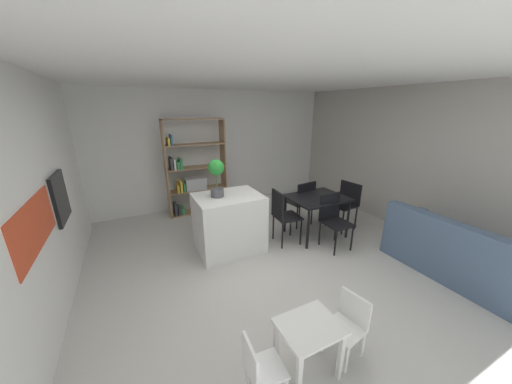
{
  "coord_description": "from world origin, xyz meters",
  "views": [
    {
      "loc": [
        -1.53,
        -2.76,
        2.23
      ],
      "look_at": [
        -0.03,
        0.27,
        1.11
      ],
      "focal_mm": 17.99,
      "sensor_mm": 36.0,
      "label": 1
    }
  ],
  "objects_px": {
    "open_bookshelf": "(192,174)",
    "dining_chair_window_side": "(346,201)",
    "potted_plant_on_island": "(216,174)",
    "child_chair_left": "(259,368)",
    "child_table": "(309,336)",
    "sofa": "(469,260)",
    "dining_chair_far": "(303,199)",
    "dining_table": "(317,201)",
    "built_in_oven": "(60,197)",
    "kitchen_island": "(229,223)",
    "dining_chair_island_side": "(283,213)",
    "child_chair_right": "(348,323)",
    "dining_chair_near": "(333,216)"
  },
  "relations": [
    {
      "from": "potted_plant_on_island",
      "to": "child_chair_left",
      "type": "distance_m",
      "value": 2.53
    },
    {
      "from": "open_bookshelf",
      "to": "dining_chair_window_side",
      "type": "distance_m",
      "value": 3.2
    },
    {
      "from": "potted_plant_on_island",
      "to": "sofa",
      "type": "distance_m",
      "value": 3.65
    },
    {
      "from": "open_bookshelf",
      "to": "child_chair_right",
      "type": "distance_m",
      "value": 4.16
    },
    {
      "from": "dining_chair_far",
      "to": "dining_table",
      "type": "bearing_deg",
      "value": 81.46
    },
    {
      "from": "child_chair_left",
      "to": "kitchen_island",
      "type": "bearing_deg",
      "value": -11.56
    },
    {
      "from": "child_chair_right",
      "to": "dining_chair_near",
      "type": "xyz_separation_m",
      "value": [
        1.26,
        1.6,
        0.2
      ]
    },
    {
      "from": "child_table",
      "to": "child_chair_left",
      "type": "height_order",
      "value": "child_chair_left"
    },
    {
      "from": "built_in_oven",
      "to": "open_bookshelf",
      "type": "distance_m",
      "value": 2.61
    },
    {
      "from": "dining_chair_near",
      "to": "sofa",
      "type": "relative_size",
      "value": 0.44
    },
    {
      "from": "built_in_oven",
      "to": "dining_chair_far",
      "type": "bearing_deg",
      "value": 0.73
    },
    {
      "from": "potted_plant_on_island",
      "to": "sofa",
      "type": "height_order",
      "value": "potted_plant_on_island"
    },
    {
      "from": "dining_table",
      "to": "dining_chair_island_side",
      "type": "relative_size",
      "value": 1.05
    },
    {
      "from": "dining_chair_island_side",
      "to": "open_bookshelf",
      "type": "bearing_deg",
      "value": 31.14
    },
    {
      "from": "open_bookshelf",
      "to": "dining_table",
      "type": "bearing_deg",
      "value": -50.21
    },
    {
      "from": "sofa",
      "to": "potted_plant_on_island",
      "type": "bearing_deg",
      "value": 51.48
    },
    {
      "from": "kitchen_island",
      "to": "dining_chair_near",
      "type": "bearing_deg",
      "value": -22.31
    },
    {
      "from": "potted_plant_on_island",
      "to": "child_chair_right",
      "type": "relative_size",
      "value": 0.96
    },
    {
      "from": "dining_chair_island_side",
      "to": "dining_chair_far",
      "type": "relative_size",
      "value": 1.04
    },
    {
      "from": "child_chair_right",
      "to": "child_chair_left",
      "type": "height_order",
      "value": "child_chair_right"
    },
    {
      "from": "dining_chair_far",
      "to": "sofa",
      "type": "height_order",
      "value": "dining_chair_far"
    },
    {
      "from": "built_in_oven",
      "to": "child_chair_left",
      "type": "xyz_separation_m",
      "value": [
        1.51,
        -2.42,
        -0.87
      ]
    },
    {
      "from": "built_in_oven",
      "to": "dining_chair_island_side",
      "type": "distance_m",
      "value": 3.07
    },
    {
      "from": "dining_chair_near",
      "to": "child_table",
      "type": "bearing_deg",
      "value": -136.32
    },
    {
      "from": "built_in_oven",
      "to": "child_chair_left",
      "type": "distance_m",
      "value": 2.98
    },
    {
      "from": "open_bookshelf",
      "to": "built_in_oven",
      "type": "bearing_deg",
      "value": -139.58
    },
    {
      "from": "dining_table",
      "to": "dining_chair_far",
      "type": "bearing_deg",
      "value": 88.51
    },
    {
      "from": "dining_chair_far",
      "to": "child_chair_right",
      "type": "bearing_deg",
      "value": 55.7
    },
    {
      "from": "dining_chair_near",
      "to": "open_bookshelf",
      "type": "bearing_deg",
      "value": 125.17
    },
    {
      "from": "dining_table",
      "to": "child_chair_left",
      "type": "bearing_deg",
      "value": -137.01
    },
    {
      "from": "child_chair_left",
      "to": "dining_chair_far",
      "type": "xyz_separation_m",
      "value": [
        2.2,
        2.47,
        0.24
      ]
    },
    {
      "from": "kitchen_island",
      "to": "dining_table",
      "type": "bearing_deg",
      "value": -8.05
    },
    {
      "from": "potted_plant_on_island",
      "to": "dining_chair_window_side",
      "type": "height_order",
      "value": "potted_plant_on_island"
    },
    {
      "from": "potted_plant_on_island",
      "to": "child_chair_right",
      "type": "xyz_separation_m",
      "value": [
        0.48,
        -2.28,
        -0.95
      ]
    },
    {
      "from": "open_bookshelf",
      "to": "sofa",
      "type": "height_order",
      "value": "open_bookshelf"
    },
    {
      "from": "built_in_oven",
      "to": "child_table",
      "type": "distance_m",
      "value": 3.22
    },
    {
      "from": "open_bookshelf",
      "to": "dining_table",
      "type": "relative_size",
      "value": 2.04
    },
    {
      "from": "open_bookshelf",
      "to": "dining_chair_window_side",
      "type": "bearing_deg",
      "value": -40.26
    },
    {
      "from": "child_table",
      "to": "sofa",
      "type": "xyz_separation_m",
      "value": [
        2.73,
        0.1,
        -0.12
      ]
    },
    {
      "from": "child_chair_left",
      "to": "sofa",
      "type": "xyz_separation_m",
      "value": [
        3.2,
        0.1,
        -0.02
      ]
    },
    {
      "from": "potted_plant_on_island",
      "to": "child_chair_right",
      "type": "distance_m",
      "value": 2.52
    },
    {
      "from": "sofa",
      "to": "dining_chair_near",
      "type": "bearing_deg",
      "value": 33.75
    },
    {
      "from": "kitchen_island",
      "to": "dining_chair_near",
      "type": "relative_size",
      "value": 1.14
    },
    {
      "from": "child_chair_right",
      "to": "dining_chair_near",
      "type": "distance_m",
      "value": 2.05
    },
    {
      "from": "dining_table",
      "to": "child_table",
      "type": "bearing_deg",
      "value": -130.16
    },
    {
      "from": "built_in_oven",
      "to": "kitchen_island",
      "type": "bearing_deg",
      "value": -4.37
    },
    {
      "from": "potted_plant_on_island",
      "to": "dining_chair_far",
      "type": "height_order",
      "value": "potted_plant_on_island"
    },
    {
      "from": "dining_chair_far",
      "to": "dining_chair_near",
      "type": "relative_size",
      "value": 1.01
    },
    {
      "from": "child_chair_right",
      "to": "dining_chair_island_side",
      "type": "distance_m",
      "value": 2.12
    },
    {
      "from": "kitchen_island",
      "to": "dining_chair_window_side",
      "type": "xyz_separation_m",
      "value": [
        2.29,
        -0.21,
        0.08
      ]
    }
  ]
}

